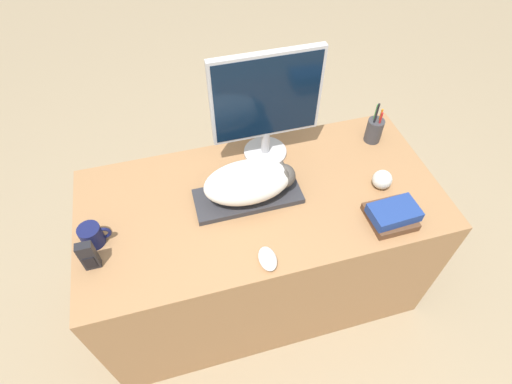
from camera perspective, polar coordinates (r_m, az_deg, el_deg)
name	(u,v)px	position (r m, az deg, el deg)	size (l,w,h in m)	color
ground_plane	(280,347)	(2.06, 3.42, -21.28)	(12.00, 12.00, 0.00)	#998466
desk	(261,247)	(1.88, 0.67, -7.87)	(1.44, 0.70, 0.72)	#9E7047
keyboard	(248,196)	(1.57, -1.18, -0.63)	(0.42, 0.17, 0.02)	#2D2D33
cat	(251,181)	(1.51, -0.75, 1.53)	(0.36, 0.19, 0.15)	white
monitor	(267,102)	(1.57, 1.52, 12.70)	(0.44, 0.18, 0.49)	#B7B7BC
computer_mouse	(268,259)	(1.41, 1.67, -9.50)	(0.06, 0.10, 0.03)	silver
coffee_mug	(92,235)	(1.54, -22.34, -5.76)	(0.11, 0.08, 0.08)	#141947
pen_cup	(374,130)	(1.85, 16.53, 8.52)	(0.07, 0.07, 0.21)	#38383D
baseball	(382,180)	(1.67, 17.58, 1.71)	(0.08, 0.08, 0.08)	silver
phone	(88,256)	(1.47, -22.82, -8.43)	(0.05, 0.03, 0.13)	black
book_stack	(392,215)	(1.57, 18.85, -3.07)	(0.18, 0.16, 0.07)	brown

